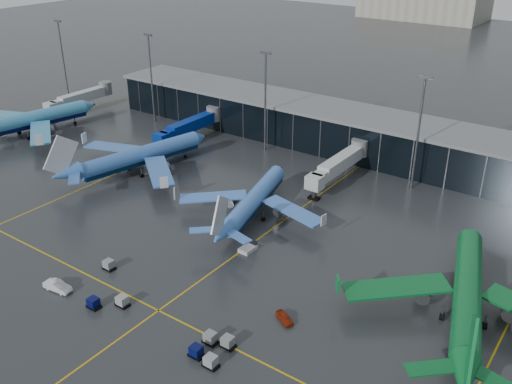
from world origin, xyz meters
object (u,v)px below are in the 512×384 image
Objects in this scene: airliner_klm_west at (27,111)px; mobile_airstair at (248,247)px; airliner_klm_near at (255,189)px; airliner_arkefly at (140,146)px; baggage_carts at (163,321)px; airliner_aer_lingus at (470,278)px; service_van_red at (285,318)px; service_van_white at (58,286)px.

airliner_klm_west reaches higher than mobile_airstair.
airliner_arkefly is at bearing 161.62° from airliner_klm_near.
baggage_carts is (44.01, -38.64, -5.79)m from airliner_arkefly.
airliner_klm_near is (78.11, -1.99, -1.23)m from airliner_klm_west.
service_van_red is (-21.49, -17.11, -6.17)m from airliner_aer_lingus.
mobile_airstair is at bearing -73.91° from airliner_klm_near.
baggage_carts is at bearing 156.57° from service_van_red.
airliner_aer_lingus is 12.85× the size of mobile_airstair.
airliner_aer_lingus is at bearing 8.84° from mobile_airstair.
airliner_klm_west is 105.36m from service_van_red.
service_van_white is at bearing -21.24° from airliner_klm_west.
mobile_airstair reaches higher than baggage_carts.
airliner_aer_lingus reaches higher than airliner_klm_near.
service_van_red is at bearing -61.29° from airliner_klm_near.
airliner_klm_near is 14.91m from mobile_airstair.
airliner_klm_near is at bearing 8.59° from airliner_arkefly.
airliner_klm_west is at bearing 156.35° from baggage_carts.
mobile_airstair is 20.85m from service_van_red.
airliner_klm_west reaches higher than service_van_white.
airliner_klm_near reaches higher than baggage_carts.
airliner_arkefly is 64.60m from service_van_red.
airliner_klm_west is 86.65m from mobile_airstair.
airliner_klm_west is at bearing 173.16° from mobile_airstair.
mobile_airstair is (41.86, -14.43, -5.78)m from airliner_arkefly.
baggage_carts is 8.59× the size of service_van_red.
airliner_arkefly is 34.78m from airliner_klm_near.
baggage_carts is 18.14m from service_van_red.
service_van_white is (-18.02, -27.86, 0.06)m from mobile_airstair.
airliner_klm_near is at bearing 71.37° from service_van_red.
service_van_white is at bearing -48.15° from airliner_arkefly.
airliner_aer_lingus is at bearing -68.28° from service_van_white.
service_van_white is (23.83, -42.29, -5.72)m from airliner_arkefly.
baggage_carts is 9.21× the size of mobile_airstair.
airliner_aer_lingus is (79.71, -10.25, 0.25)m from airliner_arkefly.
airliner_aer_lingus is 1.39× the size of baggage_carts.
mobile_airstair is at bearing 95.09° from baggage_carts.
airliner_aer_lingus is at bearing -24.50° from airliner_klm_near.
airliner_klm_west is at bearing 159.54° from airliner_aer_lingus.
airliner_klm_west is 79.50m from service_van_white.
service_van_white is at bearing -166.03° from airliner_aer_lingus.
mobile_airstair is at bearing -6.58° from airliner_arkefly.
airliner_arkefly is 0.96× the size of airliner_aer_lingus.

